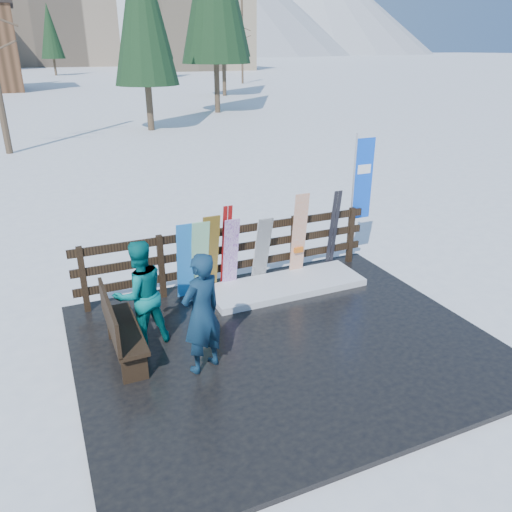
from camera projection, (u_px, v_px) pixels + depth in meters
name	position (u px, v px, depth m)	size (l,w,h in m)	color
ground	(284.00, 346.00, 7.54)	(700.00, 700.00, 0.00)	white
deck	(285.00, 344.00, 7.53)	(6.00, 5.00, 0.08)	black
fence	(231.00, 251.00, 9.11)	(5.60, 0.10, 1.15)	black
snow_patch	(286.00, 285.00, 9.15)	(2.86, 1.00, 0.12)	white
bench	(119.00, 327.00, 6.91)	(0.41, 1.50, 0.97)	black
snowboard_0	(185.00, 261.00, 8.57)	(0.29, 0.03, 1.41)	blue
snowboard_1	(200.00, 258.00, 8.66)	(0.31, 0.03, 1.46)	white
snowboard_2	(210.00, 254.00, 8.71)	(0.30, 0.03, 1.54)	gold
snowboard_3	(231.00, 254.00, 8.88)	(0.27, 0.03, 1.40)	white
snowboard_4	(262.00, 250.00, 9.12)	(0.29, 0.03, 1.36)	black
snowboard_5	(299.00, 236.00, 9.34)	(0.28, 0.03, 1.67)	silver
ski_pair_a	(226.00, 247.00, 8.88)	(0.16, 0.30, 1.61)	maroon
ski_pair_b	(333.00, 230.00, 9.71)	(0.17, 0.22, 1.62)	black
rental_flag	(360.00, 184.00, 9.83)	(0.45, 0.04, 2.60)	silver
person_front	(202.00, 313.00, 6.58)	(0.62, 0.41, 1.71)	#10354A
person_back	(140.00, 294.00, 7.17)	(0.79, 0.62, 1.63)	#066969
resort_buildings	(34.00, 17.00, 101.49)	(73.00, 87.60, 22.60)	tan
trees	(102.00, 29.00, 47.52)	(42.00, 68.94, 13.51)	#382B1E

